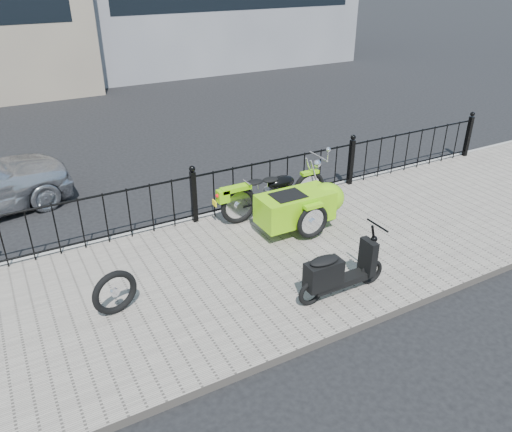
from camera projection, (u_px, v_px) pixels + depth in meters
ground at (227, 260)px, 8.09m from camera, size 120.00×120.00×0.00m
sidewalk at (241, 273)px, 7.67m from camera, size 30.00×3.80×0.12m
curb at (193, 221)px, 9.18m from camera, size 30.00×0.10×0.12m
iron_fence at (194, 198)px, 8.83m from camera, size 14.11×0.11×1.08m
motorcycle_sidecar at (299, 202)px, 8.67m from camera, size 2.28×1.48×0.98m
scooter at (337, 273)px, 6.88m from camera, size 1.45×0.42×0.98m
spare_tire at (115, 292)px, 6.58m from camera, size 0.64×0.23×0.64m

